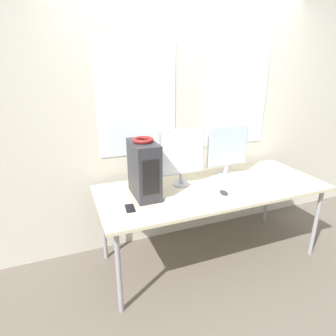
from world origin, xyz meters
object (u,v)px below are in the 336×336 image
(pc_tower, at_px, (144,169))
(keyboard, at_px, (192,198))
(monitor_right_near, at_px, (228,149))
(headphones, at_px, (143,140))
(mouse, at_px, (224,192))
(cell_phone, at_px, (130,208))
(monitor_main, at_px, (182,155))

(pc_tower, bearing_deg, keyboard, -31.54)
(monitor_right_near, bearing_deg, pc_tower, -170.77)
(headphones, relative_size, monitor_right_near, 0.33)
(mouse, relative_size, cell_phone, 0.73)
(monitor_right_near, distance_m, cell_phone, 1.18)
(mouse, bearing_deg, keyboard, 177.63)
(monitor_right_near, xyz_separation_m, cell_phone, (-1.09, -0.34, -0.28))
(monitor_main, xyz_separation_m, cell_phone, (-0.57, -0.30, -0.28))
(pc_tower, xyz_separation_m, cell_phone, (-0.18, -0.20, -0.23))
(monitor_main, xyz_separation_m, monitor_right_near, (0.52, 0.05, -0.01))
(headphones, distance_m, monitor_right_near, 0.95)
(monitor_main, relative_size, mouse, 5.30)
(pc_tower, distance_m, keyboard, 0.47)
(headphones, height_order, cell_phone, headphones)
(mouse, height_order, cell_phone, mouse)
(keyboard, xyz_separation_m, mouse, (0.30, -0.01, 0.00))
(cell_phone, bearing_deg, headphones, 53.37)
(pc_tower, bearing_deg, monitor_main, 14.22)
(headphones, xyz_separation_m, cell_phone, (-0.18, -0.20, -0.49))
(mouse, bearing_deg, monitor_right_near, 55.51)
(monitor_right_near, bearing_deg, cell_phone, -162.49)
(keyboard, xyz_separation_m, cell_phone, (-0.53, 0.02, -0.01))
(monitor_main, distance_m, cell_phone, 0.71)
(monitor_right_near, distance_m, keyboard, 0.72)
(mouse, bearing_deg, monitor_main, 128.57)
(pc_tower, relative_size, keyboard, 1.02)
(pc_tower, relative_size, cell_phone, 3.47)
(keyboard, bearing_deg, mouse, -2.37)
(pc_tower, bearing_deg, mouse, -19.18)
(cell_phone, bearing_deg, mouse, 3.89)
(headphones, height_order, mouse, headphones)
(pc_tower, xyz_separation_m, headphones, (0.00, 0.00, 0.26))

